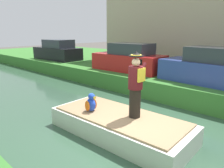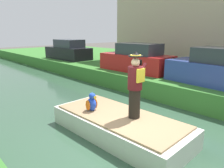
# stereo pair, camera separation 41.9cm
# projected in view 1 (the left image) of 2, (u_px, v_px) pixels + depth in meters

# --- Properties ---
(ground_plane) EXTENTS (80.00, 80.00, 0.00)m
(ground_plane) POSITION_uv_depth(u_px,v_px,m) (133.00, 143.00, 5.96)
(ground_plane) COLOR #4C4742
(canal_water) EXTENTS (6.51, 48.00, 0.10)m
(canal_water) POSITION_uv_depth(u_px,v_px,m) (133.00, 142.00, 5.95)
(canal_water) COLOR #33513D
(canal_water) RESTS_ON ground
(boat) EXTENTS (1.92, 4.25, 0.61)m
(boat) POSITION_uv_depth(u_px,v_px,m) (119.00, 125.00, 6.21)
(boat) COLOR silver
(boat) RESTS_ON canal_water
(person_pirate) EXTENTS (0.61, 0.42, 1.85)m
(person_pirate) POSITION_uv_depth(u_px,v_px,m) (136.00, 85.00, 5.78)
(person_pirate) COLOR black
(person_pirate) RESTS_ON boat
(parrot_plush) EXTENTS (0.36, 0.34, 0.57)m
(parrot_plush) POSITION_uv_depth(u_px,v_px,m) (91.00, 103.00, 6.36)
(parrot_plush) COLOR blue
(parrot_plush) RESTS_ON boat
(parked_car_blue) EXTENTS (1.98, 4.11, 1.50)m
(parked_car_blue) POSITION_uv_depth(u_px,v_px,m) (211.00, 68.00, 8.79)
(parked_car_blue) COLOR #2D4293
(parked_car_blue) RESTS_ON grass_bank_far
(parked_car_red) EXTENTS (1.86, 4.06, 1.50)m
(parked_car_red) POSITION_uv_depth(u_px,v_px,m) (129.00, 59.00, 11.64)
(parked_car_red) COLOR red
(parked_car_red) RESTS_ON grass_bank_far
(parked_car_dark) EXTENTS (1.87, 4.07, 1.50)m
(parked_car_dark) POSITION_uv_depth(u_px,v_px,m) (58.00, 51.00, 16.20)
(parked_car_dark) COLOR black
(parked_car_dark) RESTS_ON grass_bank_far
(building_row) EXTENTS (5.91, 14.23, 7.88)m
(building_row) POSITION_uv_depth(u_px,v_px,m) (219.00, 2.00, 13.46)
(building_row) COLOR #BCA88E
(building_row) RESTS_ON grass_bank_far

